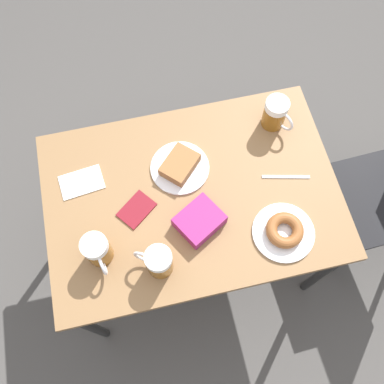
% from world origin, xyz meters
% --- Properties ---
extents(ground_plane, '(8.00, 8.00, 0.00)m').
position_xyz_m(ground_plane, '(0.00, 0.00, 0.00)').
color(ground_plane, '#474442').
extents(table, '(0.73, 1.07, 0.71)m').
position_xyz_m(table, '(0.00, 0.00, 0.65)').
color(table, olive).
rests_on(table, ground_plane).
extents(plate_with_cake, '(0.22, 0.22, 0.05)m').
position_xyz_m(plate_with_cake, '(-0.11, -0.02, 0.73)').
color(plate_with_cake, silver).
rests_on(plate_with_cake, table).
extents(plate_with_donut, '(0.22, 0.22, 0.05)m').
position_xyz_m(plate_with_donut, '(0.21, 0.28, 0.73)').
color(plate_with_donut, silver).
rests_on(plate_with_donut, table).
extents(beer_mug_left, '(0.13, 0.09, 0.13)m').
position_xyz_m(beer_mug_left, '(0.15, -0.35, 0.77)').
color(beer_mug_left, '#8C5619').
rests_on(beer_mug_left, table).
extents(beer_mug_center, '(0.13, 0.09, 0.13)m').
position_xyz_m(beer_mug_center, '(-0.22, 0.37, 0.77)').
color(beer_mug_center, '#8C5619').
rests_on(beer_mug_center, table).
extents(beer_mug_right, '(0.09, 0.13, 0.13)m').
position_xyz_m(beer_mug_right, '(0.23, -0.17, 0.77)').
color(beer_mug_right, '#8C5619').
rests_on(beer_mug_right, table).
extents(napkin_folded, '(0.12, 0.17, 0.00)m').
position_xyz_m(napkin_folded, '(-0.14, -0.39, 0.71)').
color(napkin_folded, white).
rests_on(napkin_folded, table).
extents(fork, '(0.05, 0.18, 0.00)m').
position_xyz_m(fork, '(0.01, 0.35, 0.71)').
color(fork, silver).
rests_on(fork, table).
extents(passport_near_edge, '(0.15, 0.15, 0.01)m').
position_xyz_m(passport_near_edge, '(0.02, -0.21, 0.71)').
color(passport_near_edge, maroon).
rests_on(passport_near_edge, table).
extents(blue_pouch, '(0.19, 0.19, 0.06)m').
position_xyz_m(blue_pouch, '(0.11, 0.00, 0.73)').
color(blue_pouch, '#8C2366').
rests_on(blue_pouch, table).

